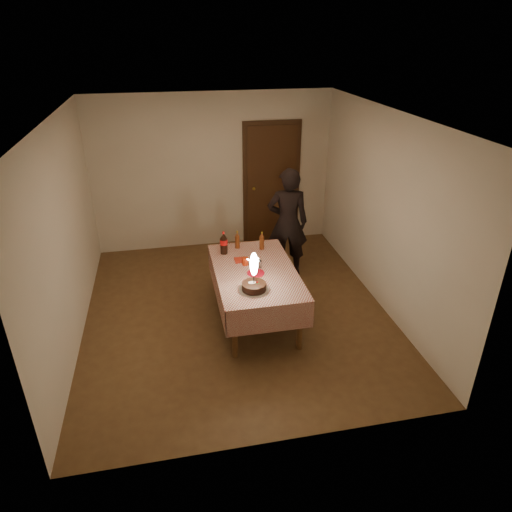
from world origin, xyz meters
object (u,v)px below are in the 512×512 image
Objects in this scene: clear_cup at (259,264)px; dining_table at (255,277)px; red_cup at (245,261)px; cola_bottle at (224,243)px; amber_bottle_left at (237,240)px; birthday_cake at (254,281)px; red_plate at (256,273)px; amber_bottle_right at (262,241)px; photographer at (287,223)px.

dining_table is at bearing -133.36° from clear_cup.
cola_bottle is at bearing 119.78° from red_cup.
amber_bottle_left is at bearing 91.83° from red_cup.
birthday_cake is 2.21× the size of red_plate.
birthday_cake reaches higher than red_cup.
amber_bottle_right is (0.53, 0.03, -0.03)m from cola_bottle.
amber_bottle_left reaches higher than red_cup.
dining_table is 5.42× the size of cola_bottle.
photographer is (0.84, 0.46, 0.01)m from amber_bottle_left.
dining_table is 0.69m from cola_bottle.
cola_bottle is 1.25× the size of amber_bottle_right.
amber_bottle_left is (-0.18, 0.62, 0.07)m from clear_cup.
birthday_cake is 5.41× the size of clear_cup.
amber_bottle_left is (-0.00, 1.16, 0.00)m from birthday_cake.
red_plate is 1.44m from photographer.
red_cup is at bearing -88.17° from amber_bottle_left.
amber_bottle_left is 0.96m from photographer.
photographer is at bearing 58.31° from clear_cup.
red_plate is 0.86× the size of amber_bottle_right.
photographer reaches higher than amber_bottle_right.
dining_table is at bearing -80.64° from amber_bottle_left.
red_plate is 2.20× the size of red_cup.
birthday_cake is at bearing -107.85° from clear_cup.
red_cup is 0.06× the size of photographer.
amber_bottle_right is at bearing 74.13° from clear_cup.
clear_cup is 1.27m from photographer.
photographer is (0.84, 1.62, 0.01)m from birthday_cake.
clear_cup is at bearing 72.15° from birthday_cake.
birthday_cake is 0.29× the size of photographer.
cola_bottle reaches higher than red_cup.
photographer is (0.66, 1.08, 0.08)m from clear_cup.
dining_table is 0.66m from amber_bottle_right.
cola_bottle is at bearing -150.77° from photographer.
clear_cup is 0.35× the size of amber_bottle_right.
dining_table is 6.75× the size of amber_bottle_left.
dining_table is at bearing 84.00° from red_plate.
red_cup is 1.11× the size of clear_cup.
red_cup reaches higher than dining_table.
clear_cup is (0.06, 0.07, 0.14)m from dining_table.
amber_bottle_right is at bearing 53.68° from red_cup.
amber_bottle_left is at bearing 32.33° from cola_bottle.
birthday_cake is 0.42m from red_plate.
birthday_cake is at bearing -89.89° from amber_bottle_left.
photographer is at bearing 28.44° from amber_bottle_left.
amber_bottle_left reaches higher than clear_cup.
amber_bottle_right reaches higher than dining_table.
amber_bottle_left is 0.15× the size of photographer.
clear_cup is (0.16, -0.10, -0.01)m from red_cup.
amber_bottle_left is at bearing 90.11° from birthday_cake.
cola_bottle is (-0.32, 0.56, 0.25)m from dining_table.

